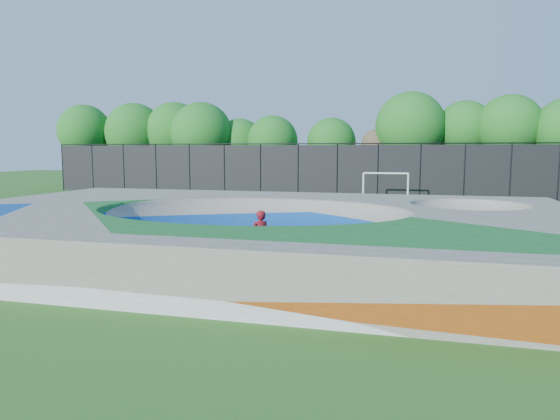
# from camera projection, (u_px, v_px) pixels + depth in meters

# --- Properties ---
(ground) EXTENTS (120.00, 120.00, 0.00)m
(ground) POSITION_uv_depth(u_px,v_px,m) (251.00, 251.00, 17.40)
(ground) COLOR #255A19
(ground) RESTS_ON ground
(skate_deck) EXTENTS (22.00, 14.00, 1.50)m
(skate_deck) POSITION_uv_depth(u_px,v_px,m) (251.00, 230.00, 17.31)
(skate_deck) COLOR gray
(skate_deck) RESTS_ON ground
(skater) EXTENTS (0.71, 0.69, 1.65)m
(skater) POSITION_uv_depth(u_px,v_px,m) (260.00, 237.00, 15.44)
(skater) COLOR red
(skater) RESTS_ON ground
(skateboard) EXTENTS (0.69, 0.72, 0.05)m
(skateboard) POSITION_uv_depth(u_px,v_px,m) (260.00, 262.00, 15.53)
(skateboard) COLOR black
(skateboard) RESTS_ON ground
(soccer_goal) EXTENTS (3.07, 0.12, 2.03)m
(soccer_goal) POSITION_uv_depth(u_px,v_px,m) (386.00, 182.00, 33.53)
(soccer_goal) COLOR silver
(soccer_goal) RESTS_ON ground
(fence) EXTENTS (48.09, 0.09, 4.04)m
(fence) POSITION_uv_depth(u_px,v_px,m) (337.00, 169.00, 37.33)
(fence) COLOR black
(fence) RESTS_ON ground
(treeline) EXTENTS (53.59, 7.72, 8.25)m
(treeline) POSITION_uv_depth(u_px,v_px,m) (324.00, 133.00, 42.18)
(treeline) COLOR #453122
(treeline) RESTS_ON ground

